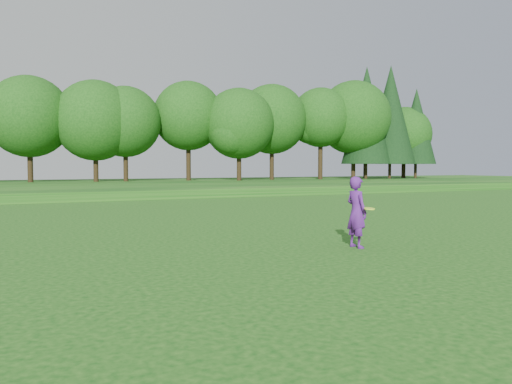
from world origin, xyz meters
name	(u,v)px	position (x,y,z in m)	size (l,w,h in m)	color
ground	(172,252)	(0.00, 0.00, 0.00)	(140.00, 140.00, 0.00)	#0C410F
berm	(61,187)	(0.00, 34.00, 0.30)	(130.00, 30.00, 0.60)	#0C410F
walking_path	(80,201)	(0.00, 20.00, 0.02)	(130.00, 1.60, 0.04)	gray
treeline	(55,102)	(0.00, 38.00, 8.10)	(104.00, 7.00, 15.00)	#113D0E
woman	(357,212)	(4.56, -1.48, 0.94)	(0.48, 0.95, 1.87)	#531A79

